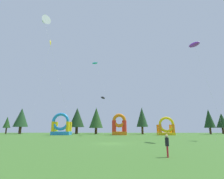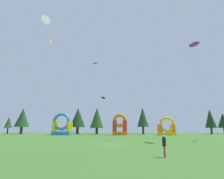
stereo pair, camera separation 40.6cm
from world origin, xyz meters
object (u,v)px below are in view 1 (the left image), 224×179
kite_purple_parafoil (194,45)px  inflatable_orange_dome (166,129)px  kite_black_parafoil (103,98)px  inflatable_blue_arch (119,127)px  inflatable_yellow_castle (61,127)px  person_far_side (167,144)px  kite_white_delta (44,21)px  kite_cyan_parafoil (95,63)px  kite_yellow_diamond (51,43)px

kite_purple_parafoil → inflatable_orange_dome: kite_purple_parafoil is taller
kite_black_parafoil → inflatable_blue_arch: (5.33, 4.47, -9.25)m
kite_purple_parafoil → inflatable_yellow_castle: kite_purple_parafoil is taller
person_far_side → kite_white_delta: bearing=62.5°
kite_black_parafoil → inflatable_blue_arch: 11.57m
kite_cyan_parafoil → kite_black_parafoil: bearing=-22.1°
kite_yellow_diamond → person_far_side: bearing=-53.5°
kite_cyan_parafoil → inflatable_blue_arch: kite_cyan_parafoil is taller
kite_purple_parafoil → inflatable_yellow_castle: 46.37m
inflatable_yellow_castle → kite_yellow_diamond: bearing=-89.5°
person_far_side → inflatable_blue_arch: inflatable_blue_arch is taller
kite_cyan_parafoil → inflatable_blue_arch: 23.32m
kite_black_parafoil → inflatable_orange_dome: size_ratio=2.15×
kite_yellow_diamond → kite_white_delta: 19.02m
inflatable_blue_arch → inflatable_yellow_castle: 19.45m
kite_cyan_parafoil → person_far_side: 49.54m
inflatable_blue_arch → inflatable_orange_dome: bearing=-4.5°
kite_black_parafoil → inflatable_blue_arch: bearing=40.0°
kite_black_parafoil → kite_purple_parafoil: size_ratio=0.67×
kite_yellow_diamond → inflatable_yellow_castle: size_ratio=3.61×
person_far_side → inflatable_orange_dome: size_ratio=0.30×
kite_purple_parafoil → person_far_side: size_ratio=10.58×
kite_purple_parafoil → person_far_side: kite_purple_parafoil is taller
kite_white_delta → person_far_side: kite_white_delta is taller
kite_cyan_parafoil → kite_white_delta: 30.75m
person_far_side → inflatable_orange_dome: bearing=-6.7°
kite_white_delta → inflatable_orange_dome: (29.22, 32.10, -18.63)m
kite_white_delta → inflatable_blue_arch: 40.37m
kite_yellow_diamond → kite_black_parafoil: kite_yellow_diamond is taller
kite_black_parafoil → inflatable_blue_arch: size_ratio=1.81×
kite_yellow_diamond → kite_cyan_parafoil: bearing=48.4°
person_far_side → inflatable_yellow_castle: size_ratio=0.25×
inflatable_yellow_castle → inflatable_orange_dome: inflatable_yellow_castle is taller
kite_purple_parafoil → inflatable_blue_arch: size_ratio=2.71×
kite_black_parafoil → person_far_side: size_ratio=7.08×
kite_cyan_parafoil → person_far_side: (11.12, -42.39, -23.11)m
kite_purple_parafoil → inflatable_blue_arch: bearing=116.4°
kite_purple_parafoil → kite_cyan_parafoil: kite_cyan_parafoil is taller
kite_cyan_parafoil → inflatable_blue_arch: (8.27, 3.28, -21.55)m
kite_white_delta → inflatable_orange_dome: size_ratio=3.64×
inflatable_orange_dome → kite_purple_parafoil: bearing=-92.5°
inflatable_yellow_castle → inflatable_orange_dome: (34.83, -0.37, -0.49)m
kite_purple_parafoil → inflatable_orange_dome: bearing=87.5°
kite_purple_parafoil → inflatable_yellow_castle: (-33.63, 27.77, -15.74)m
kite_yellow_diamond → inflatable_blue_arch: kite_yellow_diamond is taller
inflatable_yellow_castle → person_far_side: bearing=-63.6°
inflatable_blue_arch → inflatable_yellow_castle: bearing=-177.5°
kite_yellow_diamond → kite_white_delta: size_ratio=1.22×
kite_black_parafoil → inflatable_orange_dome: 23.14m
kite_yellow_diamond → kite_purple_parafoil: 36.61m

